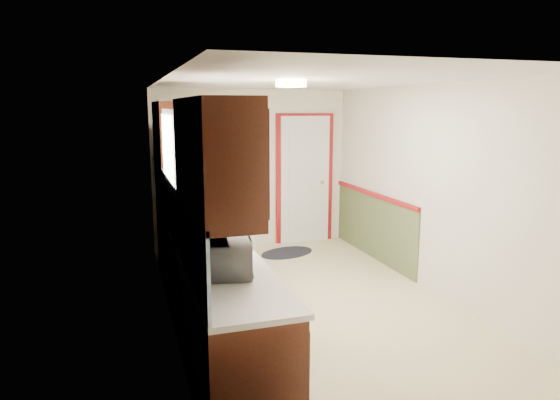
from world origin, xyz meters
TOP-DOWN VIEW (x-y plane):
  - room_shell at (0.00, 0.00)m, footprint 3.20×5.20m
  - kitchen_run at (-1.24, -0.29)m, footprint 0.63×4.00m
  - back_wall_trim at (0.99, 2.21)m, footprint 1.12×2.30m
  - ceiling_fixture at (-0.30, -0.20)m, footprint 0.30×0.30m
  - microwave at (-1.20, -1.42)m, footprint 0.32×0.51m
  - refrigerator at (-1.02, 2.05)m, footprint 0.86×0.83m
  - rug at (0.37, 1.90)m, footprint 0.98×0.79m
  - cooktop at (-1.19, 0.75)m, footprint 0.50×0.60m

SIDE VIEW (x-z plane):
  - rug at x=0.37m, z-range 0.00..0.01m
  - kitchen_run at x=-1.24m, z-range -0.29..1.91m
  - back_wall_trim at x=0.99m, z-range -0.15..1.93m
  - cooktop at x=-1.19m, z-range 0.94..0.96m
  - refrigerator at x=-1.02m, z-range 0.00..1.90m
  - microwave at x=-1.20m, z-range 0.94..1.27m
  - room_shell at x=0.00m, z-range -0.06..2.46m
  - ceiling_fixture at x=-0.30m, z-range 2.33..2.39m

